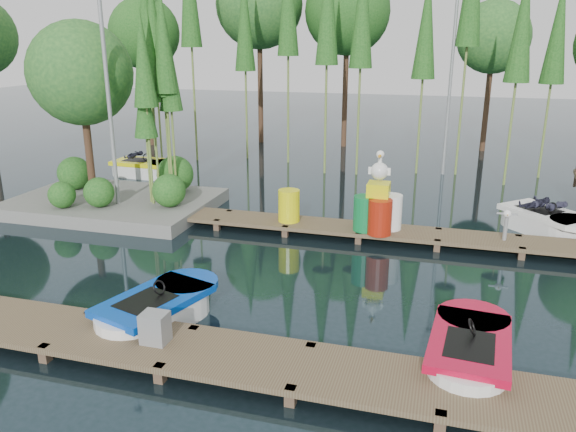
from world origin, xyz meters
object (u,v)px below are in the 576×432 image
(utility_cabinet, at_px, (155,328))
(yellow_barrel, at_px, (289,206))
(drum_cluster, at_px, (378,208))
(island, at_px, (102,108))
(boat_yellow_far, at_px, (145,168))
(boat_blue, at_px, (157,311))
(boat_red, at_px, (469,354))

(utility_cabinet, relative_size, yellow_barrel, 0.59)
(drum_cluster, bearing_deg, island, 173.82)
(boat_yellow_far, xyz_separation_m, yellow_barrel, (7.37, -4.92, 0.44))
(boat_blue, distance_m, yellow_barrel, 6.00)
(boat_yellow_far, xyz_separation_m, utility_cabinet, (7.02, -11.92, 0.25))
(boat_red, height_order, yellow_barrel, yellow_barrel)
(boat_blue, relative_size, drum_cluster, 1.39)
(island, bearing_deg, yellow_barrel, -7.20)
(island, xyz_separation_m, utility_cabinet, (5.90, -7.79, -2.62))
(boat_blue, relative_size, boat_yellow_far, 1.00)
(island, distance_m, drum_cluster, 9.10)
(boat_yellow_far, height_order, utility_cabinet, boat_yellow_far)
(boat_blue, xyz_separation_m, boat_red, (5.68, 0.03, -0.00))
(boat_yellow_far, bearing_deg, utility_cabinet, -37.17)
(yellow_barrel, height_order, drum_cluster, drum_cluster)
(boat_blue, height_order, drum_cluster, drum_cluster)
(island, height_order, utility_cabinet, island)
(island, xyz_separation_m, boat_yellow_far, (-1.12, 4.13, -2.87))
(yellow_barrel, bearing_deg, boat_blue, -98.91)
(boat_blue, xyz_separation_m, yellow_barrel, (0.93, 5.91, 0.48))
(boat_blue, xyz_separation_m, drum_cluster, (3.44, 5.75, 0.67))
(island, distance_m, boat_yellow_far, 5.15)
(boat_yellow_far, distance_m, yellow_barrel, 8.88)
(island, relative_size, boat_red, 2.38)
(island, xyz_separation_m, boat_blue, (5.33, -6.70, -2.92))
(utility_cabinet, xyz_separation_m, drum_cluster, (2.86, 6.84, 0.37))
(boat_red, distance_m, drum_cluster, 6.18)
(island, xyz_separation_m, drum_cluster, (8.76, -0.95, -2.25))
(island, bearing_deg, utility_cabinet, -52.86)
(boat_red, bearing_deg, utility_cabinet, -162.87)
(utility_cabinet, bearing_deg, drum_cluster, 67.29)
(boat_red, xyz_separation_m, boat_yellow_far, (-12.12, 10.81, 0.05))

